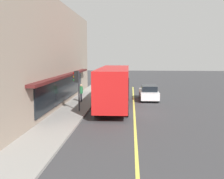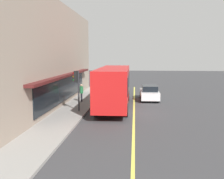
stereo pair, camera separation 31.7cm
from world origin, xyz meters
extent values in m
plane|color=#38383A|center=(0.00, 0.00, 0.00)|extent=(120.00, 120.00, 0.00)
cube|color=gray|center=(0.00, 5.04, 0.07)|extent=(80.00, 2.60, 0.15)
cube|color=#D8D14C|center=(0.00, 0.00, 0.00)|extent=(36.00, 0.16, 0.01)
cube|color=gray|center=(3.02, 10.78, 4.58)|extent=(26.08, 8.89, 9.16)
cube|color=#4C1919|center=(3.02, 6.09, 2.80)|extent=(18.25, 0.70, 0.20)
cube|color=black|center=(3.02, 6.31, 1.50)|extent=(15.65, 0.08, 2.00)
cube|color=red|center=(2.35, 1.76, 2.00)|extent=(11.02, 2.60, 3.00)
cube|color=black|center=(7.80, 1.81, 2.36)|extent=(0.14, 2.10, 1.80)
cube|color=black|center=(2.04, 3.03, 2.36)|extent=(8.80, 0.14, 1.32)
cube|color=black|center=(2.06, 0.49, 2.36)|extent=(8.80, 0.14, 1.32)
cube|color=#0CF259|center=(7.87, 1.81, 3.25)|extent=(0.10, 1.90, 0.36)
cube|color=#2D2D33|center=(7.90, 1.81, 0.75)|extent=(0.18, 2.40, 0.40)
cylinder|color=black|center=(5.86, 2.92, 0.50)|extent=(1.00, 0.31, 1.00)
cylinder|color=black|center=(5.88, 0.66, 0.50)|extent=(1.00, 0.31, 1.00)
cylinder|color=black|center=(-1.18, 2.86, 0.50)|extent=(1.00, 0.31, 1.00)
cylinder|color=black|center=(-1.16, 0.60, 0.50)|extent=(1.00, 0.31, 1.00)
cylinder|color=#2D2D33|center=(0.03, 4.42, 1.75)|extent=(0.12, 0.12, 3.20)
cube|color=black|center=(0.03, 4.62, 2.90)|extent=(0.30, 0.30, 0.90)
sphere|color=red|center=(0.03, 4.79, 3.17)|extent=(0.18, 0.18, 0.18)
sphere|color=orange|center=(0.03, 4.79, 2.90)|extent=(0.18, 0.18, 0.18)
sphere|color=green|center=(0.03, 4.79, 2.63)|extent=(0.18, 0.18, 0.18)
cube|color=white|center=(6.74, -1.56, 0.60)|extent=(4.32, 1.85, 0.75)
cube|color=black|center=(6.60, -1.56, 1.25)|extent=(2.43, 1.54, 0.55)
cylinder|color=black|center=(8.15, -0.72, 0.32)|extent=(0.64, 0.23, 0.64)
cylinder|color=black|center=(8.17, -2.36, 0.32)|extent=(0.64, 0.23, 0.64)
cylinder|color=black|center=(5.32, -0.75, 0.32)|extent=(0.64, 0.23, 0.64)
cylinder|color=black|center=(5.34, -2.39, 0.32)|extent=(0.64, 0.23, 0.64)
cylinder|color=black|center=(4.19, 5.03, 0.56)|extent=(0.18, 0.18, 0.82)
cylinder|color=#26723F|center=(4.19, 5.03, 1.30)|extent=(0.34, 0.34, 0.65)
sphere|color=tan|center=(4.19, 5.03, 1.74)|extent=(0.23, 0.23, 0.23)
camera|label=1|loc=(-20.99, 0.28, 4.59)|focal=43.22mm
camera|label=2|loc=(-20.96, -0.03, 4.59)|focal=43.22mm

